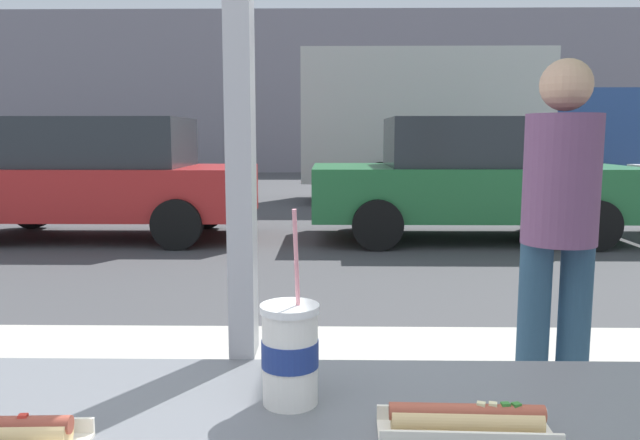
{
  "coord_description": "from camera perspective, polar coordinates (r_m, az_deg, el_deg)",
  "views": [
    {
      "loc": [
        0.17,
        -1.13,
        1.43
      ],
      "look_at": [
        0.12,
        2.3,
        0.96
      ],
      "focal_mm": 34.75,
      "sensor_mm": 36.0,
      "label": 1
    }
  ],
  "objects": [
    {
      "name": "ground_plane",
      "position": [
        9.24,
        -0.16,
        -1.05
      ],
      "size": [
        60.0,
        60.0,
        0.0
      ],
      "primitive_type": "plane",
      "color": "#424244"
    },
    {
      "name": "sidewalk_strip",
      "position": [
        3.06,
        -2.56,
        -18.77
      ],
      "size": [
        16.0,
        2.8,
        0.12
      ],
      "primitive_type": "cube",
      "color": "#B2ADA3",
      "rests_on": "ground"
    },
    {
      "name": "building_facade_far",
      "position": [
        24.37,
        0.53,
        11.62
      ],
      "size": [
        28.0,
        1.2,
        6.08
      ],
      "primitive_type": "cube",
      "color": "gray",
      "rests_on": "ground"
    },
    {
      "name": "soda_cup_right",
      "position": [
        1.04,
        -2.78,
        -12.07
      ],
      "size": [
        0.1,
        0.1,
        0.32
      ],
      "color": "white",
      "rests_on": "window_counter"
    },
    {
      "name": "hotdog_tray_near",
      "position": [
        0.97,
        13.32,
        -17.66
      ],
      "size": [
        0.26,
        0.1,
        0.05
      ],
      "color": "silver",
      "rests_on": "window_counter"
    },
    {
      "name": "parked_car_red",
      "position": [
        9.1,
        -19.74,
        3.71
      ],
      "size": [
        4.31,
        1.94,
        1.66
      ],
      "color": "red",
      "rests_on": "ground"
    },
    {
      "name": "parked_car_green",
      "position": [
        8.73,
        13.7,
        3.8
      ],
      "size": [
        4.32,
        1.98,
        1.66
      ],
      "color": "#236B38",
      "rests_on": "ground"
    },
    {
      "name": "box_truck",
      "position": [
        13.68,
        12.1,
        8.76
      ],
      "size": [
        6.78,
        2.44,
        3.14
      ],
      "color": "beige",
      "rests_on": "ground"
    },
    {
      "name": "pedestrian",
      "position": [
        2.88,
        21.16,
        -0.21
      ],
      "size": [
        0.32,
        0.32,
        1.63
      ],
      "color": "navy",
      "rests_on": "sidewalk_strip"
    }
  ]
}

